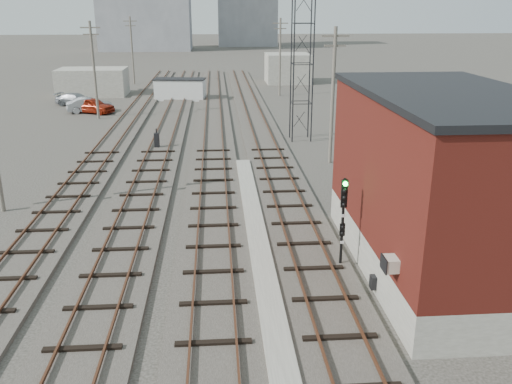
{
  "coord_description": "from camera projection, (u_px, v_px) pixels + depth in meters",
  "views": [
    {
      "loc": [
        -1.25,
        -7.48,
        10.12
      ],
      "look_at": [
        0.48,
        15.67,
        2.2
      ],
      "focal_mm": 38.0,
      "sensor_mm": 36.0,
      "label": 1
    }
  ],
  "objects": [
    {
      "name": "ground",
      "position": [
        226.0,
        94.0,
        67.05
      ],
      "size": [
        320.0,
        320.0,
        0.0
      ],
      "primitive_type": "plane",
      "color": "#282621",
      "rests_on": "ground"
    },
    {
      "name": "shed_left",
      "position": [
        93.0,
        82.0,
        65.4
      ],
      "size": [
        8.0,
        5.0,
        3.2
      ],
      "primitive_type": "cube",
      "color": "gray",
      "rests_on": "ground"
    },
    {
      "name": "platform_curb",
      "position": [
        259.0,
        249.0,
        23.63
      ],
      "size": [
        0.9,
        28.0,
        0.26
      ],
      "primitive_type": "cube",
      "color": "gray",
      "rests_on": "ground"
    },
    {
      "name": "brick_building",
      "position": [
        442.0,
        183.0,
        21.1
      ],
      "size": [
        6.54,
        12.2,
        7.22
      ],
      "color": "gray",
      "rests_on": "ground"
    },
    {
      "name": "track_right",
      "position": [
        259.0,
        128.0,
        47.37
      ],
      "size": [
        3.2,
        90.0,
        0.39
      ],
      "color": "#332D28",
      "rests_on": "ground"
    },
    {
      "name": "switch_stand",
      "position": [
        157.0,
        140.0,
        40.5
      ],
      "size": [
        0.37,
        0.37,
        1.49
      ],
      "rotation": [
        0.0,
        0.0,
        -0.1
      ],
      "color": "black",
      "rests_on": "ground"
    },
    {
      "name": "utility_pole_left_c",
      "position": [
        132.0,
        49.0,
        74.05
      ],
      "size": [
        1.8,
        0.24,
        9.0
      ],
      "color": "#595147",
      "rests_on": "ground"
    },
    {
      "name": "track_left",
      "position": [
        120.0,
        131.0,
        46.52
      ],
      "size": [
        3.2,
        90.0,
        0.39
      ],
      "color": "#332D28",
      "rests_on": "ground"
    },
    {
      "name": "car_red",
      "position": [
        92.0,
        105.0,
        54.55
      ],
      "size": [
        4.92,
        3.66,
        1.56
      ],
      "primitive_type": "imported",
      "rotation": [
        0.0,
        0.0,
        1.12
      ],
      "color": "maroon",
      "rests_on": "ground"
    },
    {
      "name": "car_silver",
      "position": [
        90.0,
        105.0,
        55.03
      ],
      "size": [
        4.8,
        2.78,
        1.5
      ],
      "primitive_type": "imported",
      "rotation": [
        0.0,
        0.0,
        1.85
      ],
      "color": "#96989D",
      "rests_on": "ground"
    },
    {
      "name": "car_grey",
      "position": [
        76.0,
        99.0,
        58.76
      ],
      "size": [
        4.96,
        3.31,
        1.34
      ],
      "primitive_type": "imported",
      "rotation": [
        0.0,
        0.0,
        1.23
      ],
      "color": "gray",
      "rests_on": "ground"
    },
    {
      "name": "track_mid_right",
      "position": [
        213.0,
        129.0,
        47.09
      ],
      "size": [
        3.2,
        90.0,
        0.39
      ],
      "color": "#332D28",
      "rests_on": "ground"
    },
    {
      "name": "site_trailer",
      "position": [
        180.0,
        89.0,
        62.3
      ],
      "size": [
        6.08,
        3.27,
        2.44
      ],
      "rotation": [
        0.0,
        0.0,
        -0.13
      ],
      "color": "silver",
      "rests_on": "ground"
    },
    {
      "name": "utility_pole_left_b",
      "position": [
        94.0,
        68.0,
        50.46
      ],
      "size": [
        1.8,
        0.24,
        9.0
      ],
      "color": "#595147",
      "rests_on": "ground"
    },
    {
      "name": "lattice_tower",
      "position": [
        303.0,
        44.0,
        41.42
      ],
      "size": [
        1.6,
        1.6,
        15.0
      ],
      "color": "black",
      "rests_on": "ground"
    },
    {
      "name": "signal_mast",
      "position": [
        343.0,
        217.0,
        21.52
      ],
      "size": [
        0.4,
        0.41,
        3.83
      ],
      "color": "gray",
      "rests_on": "ground"
    },
    {
      "name": "utility_pole_right_a",
      "position": [
        333.0,
        93.0,
        35.75
      ],
      "size": [
        1.8,
        0.24,
        9.0
      ],
      "color": "#595147",
      "rests_on": "ground"
    },
    {
      "name": "utility_pole_right_b",
      "position": [
        280.0,
        55.0,
        64.07
      ],
      "size": [
        1.8,
        0.24,
        9.0
      ],
      "color": "#595147",
      "rests_on": "ground"
    },
    {
      "name": "track_mid_left",
      "position": [
        167.0,
        130.0,
        46.8
      ],
      "size": [
        3.2,
        90.0,
        0.39
      ],
      "color": "#332D28",
      "rests_on": "ground"
    },
    {
      "name": "shed_right",
      "position": [
        287.0,
        68.0,
        76.47
      ],
      "size": [
        6.0,
        6.0,
        4.0
      ],
      "primitive_type": "cube",
      "color": "gray",
      "rests_on": "ground"
    }
  ]
}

